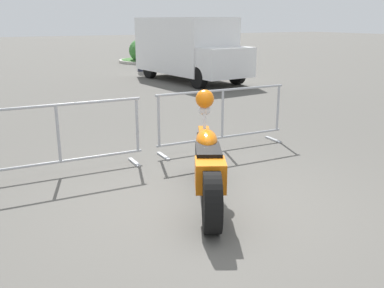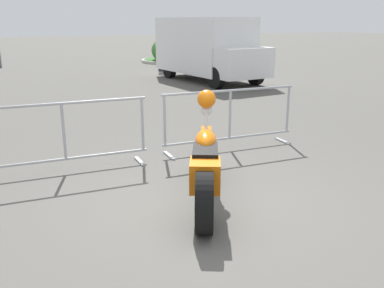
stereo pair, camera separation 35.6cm
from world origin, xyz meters
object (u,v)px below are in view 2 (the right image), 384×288
at_px(crowd_barrier_near, 64,136).
at_px(crowd_barrier_far, 230,118).
at_px(delivery_van, 207,47).
at_px(motorcycle, 206,164).
at_px(pedestrian, 161,50).

bearing_deg(crowd_barrier_near, crowd_barrier_far, 0.00).
height_order(crowd_barrier_near, delivery_van, delivery_van).
height_order(motorcycle, delivery_van, delivery_van).
height_order(crowd_barrier_near, crowd_barrier_far, same).
xyz_separation_m(motorcycle, crowd_barrier_near, (-1.42, 1.87, 0.06)).
bearing_deg(delivery_van, motorcycle, -33.24).
bearing_deg(crowd_barrier_far, pedestrian, 74.77).
relative_size(motorcycle, pedestrian, 1.27).
bearing_deg(pedestrian, delivery_van, 44.42).
bearing_deg(crowd_barrier_far, crowd_barrier_near, 180.00).
bearing_deg(crowd_barrier_near, motorcycle, -52.86).
relative_size(crowd_barrier_far, delivery_van, 0.49).
xyz_separation_m(crowd_barrier_near, delivery_van, (6.53, 8.20, 0.68)).
xyz_separation_m(crowd_barrier_far, pedestrian, (3.23, 11.88, 0.36)).
bearing_deg(crowd_barrier_near, pedestrian, 62.93).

